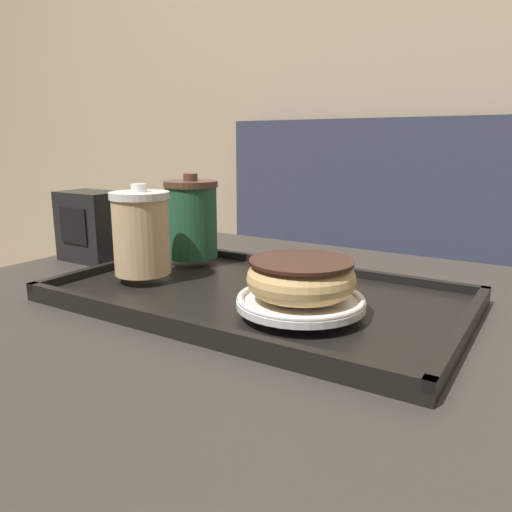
{
  "coord_description": "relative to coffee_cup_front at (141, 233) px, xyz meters",
  "views": [
    {
      "loc": [
        0.37,
        -0.52,
        0.93
      ],
      "look_at": [
        0.03,
        0.02,
        0.78
      ],
      "focal_mm": 35.0,
      "sensor_mm": 36.0,
      "label": 1
    }
  ],
  "objects": [
    {
      "name": "cafe_table",
      "position": [
        0.14,
        0.01,
        -0.26
      ],
      "size": [
        0.88,
        0.85,
        0.72
      ],
      "color": "#38332D",
      "rests_on": "ground_plane"
    },
    {
      "name": "napkin_dispenser",
      "position": [
        -0.21,
        0.09,
        -0.02
      ],
      "size": [
        0.11,
        0.08,
        0.12
      ],
      "color": "black",
      "rests_on": "cafe_table"
    },
    {
      "name": "serving_tray",
      "position": [
        0.17,
        0.04,
        -0.08
      ],
      "size": [
        0.54,
        0.32,
        0.02
      ],
      "color": "black",
      "rests_on": "cafe_table"
    },
    {
      "name": "coffee_cup_rear",
      "position": [
        -0.01,
        0.12,
        0.0
      ],
      "size": [
        0.09,
        0.09,
        0.14
      ],
      "color": "#235638",
      "rests_on": "serving_tray"
    },
    {
      "name": "spoon",
      "position": [
        0.16,
        0.17,
        -0.06
      ],
      "size": [
        0.03,
        0.15,
        0.01
      ],
      "rotation": [
        0.0,
        0.0,
        1.66
      ],
      "color": "silver",
      "rests_on": "serving_tray"
    },
    {
      "name": "donut_chocolate_glazed",
      "position": [
        0.26,
        -0.01,
        -0.02
      ],
      "size": [
        0.13,
        0.13,
        0.04
      ],
      "color": "#DBB270",
      "rests_on": "plate_with_chocolate_donut"
    },
    {
      "name": "wall_behind",
      "position": [
        0.14,
        1.11,
        0.4
      ],
      "size": [
        8.0,
        0.05,
        2.4
      ],
      "color": "tan",
      "rests_on": "ground_plane"
    },
    {
      "name": "coffee_cup_front",
      "position": [
        0.0,
        0.0,
        0.0
      ],
      "size": [
        0.08,
        0.08,
        0.13
      ],
      "color": "#E0B784",
      "rests_on": "serving_tray"
    },
    {
      "name": "plate_with_chocolate_donut",
      "position": [
        0.26,
        -0.01,
        -0.05
      ],
      "size": [
        0.15,
        0.15,
        0.01
      ],
      "color": "white",
      "rests_on": "serving_tray"
    },
    {
      "name": "booth_bench",
      "position": [
        0.12,
        0.88,
        -0.49
      ],
      "size": [
        1.26,
        0.44,
        1.0
      ],
      "color": "#33384C",
      "rests_on": "ground_plane"
    }
  ]
}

